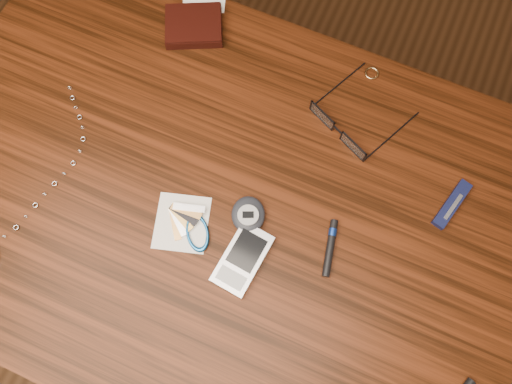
% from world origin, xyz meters
% --- Properties ---
extents(ground, '(3.80, 3.80, 0.00)m').
position_xyz_m(ground, '(0.00, 0.00, 0.00)').
color(ground, '#472814').
rests_on(ground, ground).
extents(desk, '(1.00, 0.70, 0.75)m').
position_xyz_m(desk, '(0.00, 0.00, 0.65)').
color(desk, '#391709').
rests_on(desk, ground).
extents(wallet_and_card, '(0.12, 0.15, 0.02)m').
position_xyz_m(wallet_and_card, '(-0.17, 0.27, 0.76)').
color(wallet_and_card, black).
rests_on(wallet_and_card, desk).
extents(eyeglasses, '(0.17, 0.17, 0.03)m').
position_xyz_m(eyeglasses, '(0.14, 0.19, 0.76)').
color(eyeglasses, black).
rests_on(eyeglasses, desk).
extents(gold_ring, '(0.03, 0.03, 0.00)m').
position_xyz_m(gold_ring, '(0.15, 0.31, 0.75)').
color(gold_ring, tan).
rests_on(gold_ring, desk).
extents(pda_phone, '(0.07, 0.11, 0.02)m').
position_xyz_m(pda_phone, '(0.08, -0.07, 0.76)').
color(pda_phone, '#AAAAAE').
rests_on(pda_phone, desk).
extents(pedometer, '(0.07, 0.08, 0.02)m').
position_xyz_m(pedometer, '(0.06, -0.01, 0.76)').
color(pedometer, black).
rests_on(pedometer, desk).
extents(notepad_keys, '(0.12, 0.11, 0.01)m').
position_xyz_m(notepad_keys, '(-0.02, -0.06, 0.75)').
color(notepad_keys, silver).
rests_on(notepad_keys, desk).
extents(pocket_knife, '(0.04, 0.09, 0.01)m').
position_xyz_m(pocket_knife, '(0.34, 0.14, 0.76)').
color(pocket_knife, '#101735').
rests_on(pocket_knife, desk).
extents(black_blue_pen, '(0.03, 0.09, 0.01)m').
position_xyz_m(black_blue_pen, '(0.19, 0.00, 0.76)').
color(black_blue_pen, black).
rests_on(black_blue_pen, desk).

